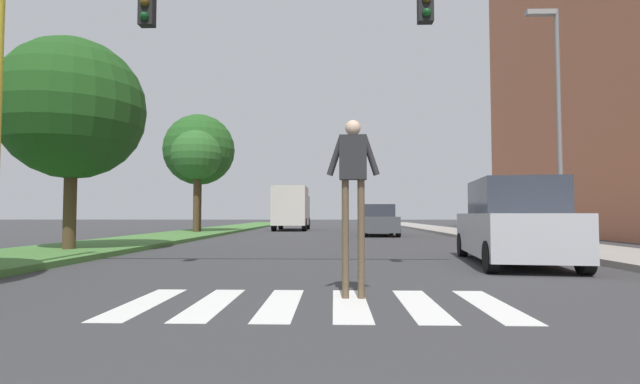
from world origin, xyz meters
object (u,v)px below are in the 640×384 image
suv_crossing (513,224)px  tree_mid (72,109)px  street_lamp_right (556,105)px  truck_box_delivery (292,208)px  traffic_light_gantry (147,42)px  pedestrian_performer (353,179)px  sedan_midblock (379,221)px  tree_distant (199,150)px  tree_far (197,155)px

suv_crossing → tree_mid: bearing=168.4°
street_lamp_right → truck_box_delivery: 21.74m
traffic_light_gantry → pedestrian_performer: (3.78, -1.96, -2.72)m
street_lamp_right → truck_box_delivery: size_ratio=1.21×
street_lamp_right → sedan_midblock: 12.24m
tree_mid → street_lamp_right: (14.74, 1.18, 0.31)m
street_lamp_right → sedan_midblock: size_ratio=1.72×
street_lamp_right → pedestrian_performer: (-6.69, -8.12, -2.93)m
tree_distant → tree_mid: bearing=-88.5°
street_lamp_right → truck_box_delivery: (-10.03, 19.05, -2.96)m
tree_mid → pedestrian_performer: (8.05, -6.94, -2.63)m
tree_far → street_lamp_right: (14.91, -11.93, -0.01)m
tree_distant → street_lamp_right: 19.98m
tree_mid → tree_far: bearing=90.7°
suv_crossing → truck_box_delivery: truck_box_delivery is taller
traffic_light_gantry → truck_box_delivery: size_ratio=1.54×
tree_far → tree_distant: tree_distant is taller
tree_mid → tree_distant: tree_distant is taller
tree_mid → tree_distant: 14.27m
suv_crossing → sedan_midblock: size_ratio=1.10×
sedan_midblock → truck_box_delivery: bearing=123.5°
traffic_light_gantry → sedan_midblock: 18.26m
tree_mid → traffic_light_gantry: (4.27, -4.99, 0.10)m
tree_mid → traffic_light_gantry: size_ratio=0.65×
traffic_light_gantry → sedan_midblock: traffic_light_gantry is taller
tree_mid → sedan_midblock: tree_mid is taller
suv_crossing → truck_box_delivery: (-7.25, 22.68, 0.70)m
traffic_light_gantry → suv_crossing: traffic_light_gantry is taller
tree_far → traffic_light_gantry: traffic_light_gantry is taller
truck_box_delivery → pedestrian_performer: bearing=-83.0°
pedestrian_performer → truck_box_delivery: (-3.34, 27.18, -0.03)m
tree_far → tree_distant: (-0.21, 1.13, 0.44)m
tree_distant → pedestrian_performer: bearing=-68.3°
truck_box_delivery → tree_far: bearing=-124.4°
street_lamp_right → traffic_light_gantry: bearing=-149.5°
tree_distant → street_lamp_right: size_ratio=0.94×
street_lamp_right → suv_crossing: size_ratio=1.56×
street_lamp_right → sedan_midblock: street_lamp_right is taller
tree_distant → street_lamp_right: bearing=-40.8°
traffic_light_gantry → tree_mid: bearing=130.6°
tree_far → street_lamp_right: street_lamp_right is taller
tree_distant → traffic_light_gantry: bearing=-76.4°
truck_box_delivery → suv_crossing: bearing=-72.3°
sedan_midblock → tree_distant: bearing=167.6°
tree_mid → tree_distant: (-0.38, 14.24, 0.76)m
sedan_midblock → pedestrian_performer: bearing=-96.6°
sedan_midblock → tree_mid: bearing=-130.7°
tree_mid → traffic_light_gantry: tree_mid is taller
pedestrian_performer → truck_box_delivery: 27.38m
tree_mid → truck_box_delivery: tree_mid is taller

